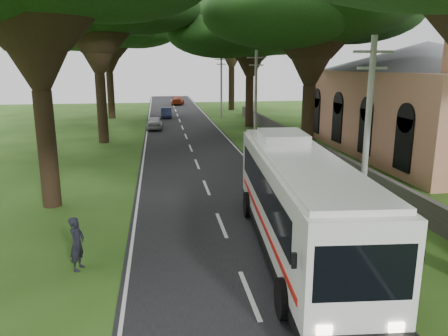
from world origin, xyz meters
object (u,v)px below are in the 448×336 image
(distant_car_a, at_px, (155,123))
(pedestrian, at_px, (77,244))
(pole_mid, at_px, (256,97))
(coach_bus, at_px, (298,200))
(pole_far, at_px, (221,85))
(distant_car_c, at_px, (178,100))
(pole_near, at_px, (367,136))
(distant_car_b, at_px, (166,113))
(church, at_px, (425,90))

(distant_car_a, relative_size, pedestrian, 2.15)
(pole_mid, xyz_separation_m, pedestrian, (-11.00, -21.39, -3.23))
(coach_bus, relative_size, pedestrian, 6.82)
(pole_far, xyz_separation_m, pedestrian, (-11.00, -41.39, -3.23))
(coach_bus, bearing_deg, pedestrian, -173.25)
(pole_far, height_order, distant_car_c, pole_far)
(pole_near, xyz_separation_m, distant_car_c, (-4.70, 59.43, -3.47))
(distant_car_c, distance_m, pedestrian, 61.14)
(pole_mid, relative_size, coach_bus, 0.61)
(pole_near, height_order, distant_car_b, pole_near)
(church, xyz_separation_m, pedestrian, (-23.37, -16.93, -3.95))
(pole_near, xyz_separation_m, pole_far, (0.00, 40.00, 0.00))
(church, height_order, pole_far, church)
(pole_near, distance_m, pole_far, 40.00)
(distant_car_b, bearing_deg, pole_far, -11.40)
(pole_mid, height_order, distant_car_c, pole_mid)
(distant_car_b, xyz_separation_m, distant_car_c, (2.35, 17.99, 0.05))
(pole_near, bearing_deg, distant_car_a, 105.23)
(coach_bus, distance_m, distant_car_b, 42.76)
(pole_near, relative_size, distant_car_c, 1.71)
(distant_car_a, bearing_deg, distant_car_b, -95.93)
(distant_car_b, bearing_deg, pole_mid, -71.64)
(pole_mid, bearing_deg, pedestrian, -117.23)
(pole_mid, bearing_deg, distant_car_a, 127.16)
(coach_bus, xyz_separation_m, pedestrian, (-7.91, -0.27, -1.08))
(church, relative_size, pole_mid, 3.00)
(pole_near, distance_m, coach_bus, 3.93)
(church, relative_size, distant_car_c, 5.14)
(distant_car_b, distance_m, distant_car_c, 18.14)
(church, relative_size, pole_near, 3.00)
(church, distance_m, pole_near, 19.88)
(pole_mid, bearing_deg, pole_far, 90.00)
(pole_mid, distance_m, distant_car_b, 22.84)
(pole_near, distance_m, distant_car_a, 32.53)
(distant_car_a, bearing_deg, coach_bus, 101.63)
(distant_car_b, relative_size, pedestrian, 1.99)
(distant_car_a, relative_size, distant_car_c, 0.88)
(pole_near, bearing_deg, distant_car_c, 94.52)
(distant_car_b, relative_size, distant_car_c, 0.81)
(church, xyz_separation_m, pole_mid, (-12.36, 4.45, -0.73))
(distant_car_b, bearing_deg, pole_near, -80.19)
(pole_mid, distance_m, distant_car_a, 14.49)
(distant_car_a, bearing_deg, pole_near, 107.38)
(pole_near, height_order, pedestrian, pole_near)
(distant_car_c, bearing_deg, pedestrian, 93.03)
(pole_far, xyz_separation_m, distant_car_b, (-7.05, 1.44, -3.52))
(pole_far, bearing_deg, church, -63.18)
(pole_mid, bearing_deg, distant_car_c, 96.80)
(coach_bus, bearing_deg, distant_car_c, 96.30)
(distant_car_a, bearing_deg, pole_mid, 129.30)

